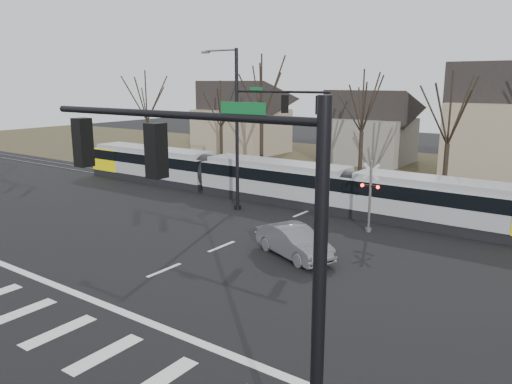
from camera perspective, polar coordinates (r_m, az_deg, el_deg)
The scene contains 14 objects.
ground at distance 21.55m, azimuth -14.33°, elevation -10.24°, with size 140.00×140.00×0.00m, color black.
grass_verge at distance 47.87m, azimuth 16.28°, elevation 2.16°, with size 140.00×28.00×0.01m, color #38331E.
crosswalk at distance 19.49m, azimuth -23.58°, elevation -13.43°, with size 27.00×2.60×0.01m.
stop_line at distance 20.55m, azimuth -18.24°, elevation -11.62°, with size 28.00×0.35×0.01m, color silver.
lane_dashes at distance 33.50m, azimuth 7.00°, elevation -1.72°, with size 0.18×30.00×0.01m.
rail_pair at distance 33.32m, azimuth 6.84°, elevation -1.75°, with size 90.00×1.52×0.06m.
tram at distance 34.91m, azimuth 2.09°, elevation 1.49°, with size 36.89×2.74×2.80m.
sedan at distance 23.91m, azimuth 4.36°, elevation -5.67°, with size 4.78×3.19×1.49m, color #56585E.
signal_pole_near_right at distance 8.99m, azimuth -3.41°, elevation -7.15°, with size 6.72×0.44×8.00m.
signal_pole_far at distance 30.89m, azimuth 0.16°, elevation 7.89°, with size 9.28×0.44×10.20m.
rail_crossing_signal at distance 28.15m, azimuth 12.88°, elevation -0.75°, with size 1.08×0.36×4.00m.
tree_row at distance 40.97m, azimuth 16.50°, elevation 7.54°, with size 59.20×7.20×10.00m.
house_a at distance 58.65m, azimuth -1.65°, elevation 8.86°, with size 9.72×8.64×8.60m.
house_b at distance 52.87m, azimuth 12.88°, elevation 7.62°, with size 8.64×7.56×7.65m.
Camera 1 is at (15.48, -12.56, 8.19)m, focal length 35.00 mm.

